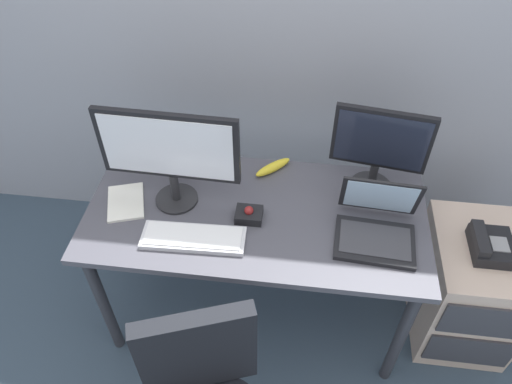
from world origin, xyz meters
TOP-DOWN VIEW (x-y plane):
  - ground_plane at (0.00, 0.00)m, footprint 8.00×8.00m
  - desk at (0.00, 0.00)m, footprint 1.42×0.68m
  - file_cabinet at (1.00, 0.05)m, footprint 0.42×0.53m
  - desk_phone at (0.99, 0.04)m, footprint 0.17×0.20m
  - monitor_main at (-0.35, 0.03)m, footprint 0.56×0.18m
  - monitor_side at (0.48, 0.21)m, footprint 0.39×0.18m
  - keyboard at (-0.23, -0.18)m, footprint 0.41×0.15m
  - laptop at (0.49, -0.06)m, footprint 0.33×0.31m
  - trackball_mouse at (-0.02, -0.04)m, footprint 0.11×0.09m
  - coffee_mug at (-0.37, 0.22)m, footprint 0.09×0.08m
  - paper_notepad at (-0.56, -0.02)m, footprint 0.20×0.24m
  - banana at (0.04, 0.27)m, footprint 0.17×0.16m

SIDE VIEW (x-z plane):
  - ground_plane at x=0.00m, z-range 0.00..0.00m
  - file_cabinet at x=1.00m, z-range 0.00..0.60m
  - desk_phone at x=0.99m, z-range 0.59..0.69m
  - desk at x=0.00m, z-range 0.29..1.04m
  - paper_notepad at x=-0.56m, z-range 0.75..0.76m
  - keyboard at x=-0.23m, z-range 0.75..0.78m
  - banana at x=0.04m, z-range 0.75..0.79m
  - trackball_mouse at x=-0.02m, z-range 0.74..0.81m
  - laptop at x=0.49m, z-range 0.69..0.92m
  - coffee_mug at x=-0.37m, z-range 0.75..0.86m
  - monitor_side at x=0.48m, z-range 0.78..1.19m
  - monitor_main at x=-0.35m, z-range 0.80..1.25m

